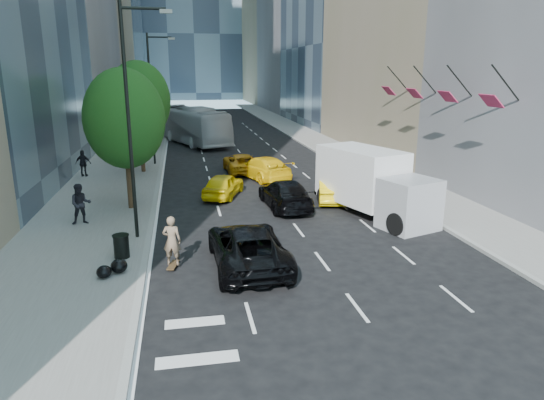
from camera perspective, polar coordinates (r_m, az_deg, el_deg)
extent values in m
plane|color=black|center=(19.49, 3.07, -7.40)|extent=(160.00, 160.00, 0.00)
cube|color=slate|center=(48.28, -16.15, 5.68)|extent=(6.00, 120.00, 0.15)
cube|color=slate|center=(50.15, 6.12, 6.52)|extent=(4.00, 120.00, 0.15)
cylinder|color=black|center=(21.72, -16.48, 8.39)|extent=(0.16, 0.16, 10.00)
cylinder|color=black|center=(21.66, -14.93, 20.97)|extent=(1.80, 0.12, 0.12)
cube|color=#99998C|center=(21.61, -12.36, 20.86)|extent=(0.50, 0.22, 0.15)
cylinder|color=black|center=(39.61, -14.04, 11.30)|extent=(0.16, 0.16, 10.00)
cylinder|color=black|center=(39.58, -13.13, 18.17)|extent=(1.80, 0.12, 0.12)
cube|color=#99998C|center=(39.56, -11.75, 18.10)|extent=(0.50, 0.22, 0.15)
cylinder|color=#2F2412|center=(27.25, -16.45, 2.32)|extent=(0.30, 0.30, 3.15)
ellipsoid|color=#113E10|center=(26.75, -16.96, 9.13)|extent=(4.20, 4.20, 5.25)
cylinder|color=#2F2412|center=(37.02, -15.04, 5.83)|extent=(0.30, 0.30, 3.38)
ellipsoid|color=#113E10|center=(36.66, -15.41, 11.22)|extent=(4.50, 4.50, 5.62)
cylinder|color=#2F2412|center=(49.91, -14.01, 7.90)|extent=(0.30, 0.30, 2.93)
ellipsoid|color=#113E10|center=(49.65, -14.23, 11.36)|extent=(3.90, 3.90, 4.88)
cylinder|color=black|center=(57.71, -12.87, 10.02)|extent=(0.14, 0.14, 5.20)
imported|color=black|center=(57.61, -12.96, 11.60)|extent=(2.48, 0.53, 1.00)
cylinder|color=black|center=(26.50, 25.76, 12.33)|extent=(1.75, 0.08, 1.75)
cube|color=#962245|center=(26.16, 24.38, 10.59)|extent=(0.64, 1.30, 0.64)
cylinder|color=black|center=(29.83, 21.19, 12.94)|extent=(1.75, 0.08, 1.75)
cube|color=#962245|center=(29.53, 19.94, 11.38)|extent=(0.64, 1.30, 0.64)
cylinder|color=black|center=(33.32, 17.54, 13.36)|extent=(1.75, 0.08, 1.75)
cube|color=#962245|center=(33.05, 16.41, 11.96)|extent=(0.64, 1.30, 0.64)
cylinder|color=black|center=(36.90, 14.58, 13.67)|extent=(1.75, 0.08, 1.75)
cube|color=#962245|center=(36.66, 13.55, 12.39)|extent=(0.64, 1.30, 0.64)
imported|color=brown|center=(19.05, -11.68, -5.09)|extent=(0.81, 0.63, 1.96)
imported|color=black|center=(18.93, -2.88, -5.46)|extent=(2.87, 5.92, 1.62)
imported|color=black|center=(26.92, 1.56, 0.72)|extent=(2.44, 5.47, 1.56)
imported|color=#DEBB0B|center=(29.39, -5.74, 1.76)|extent=(3.13, 4.56, 1.44)
imported|color=yellow|center=(28.63, 7.02, 1.41)|extent=(2.58, 4.76, 1.49)
imported|color=orange|center=(36.38, -3.64, 4.35)|extent=(2.48, 5.15, 1.41)
imported|color=yellow|center=(34.10, -1.10, 3.81)|extent=(3.86, 5.89, 1.59)
imported|color=#B5B8BB|center=(51.84, -9.45, 8.69)|extent=(7.62, 13.80, 3.77)
cube|color=silver|center=(26.50, 10.43, 2.89)|extent=(4.00, 5.47, 2.88)
cube|color=gray|center=(24.08, 15.83, -0.49)|extent=(3.01, 2.81, 2.45)
cylinder|color=black|center=(23.22, 14.49, -2.75)|extent=(0.70, 1.13, 1.07)
cylinder|color=black|center=(24.78, 18.25, -1.92)|extent=(0.70, 1.13, 1.07)
cylinder|color=black|center=(27.47, 6.23, 0.40)|extent=(0.70, 1.13, 1.07)
cylinder|color=black|center=(28.79, 9.86, 0.94)|extent=(0.70, 1.13, 1.07)
imported|color=black|center=(25.25, -21.59, -0.44)|extent=(1.09, 0.92, 2.01)
imported|color=black|center=(36.70, -21.31, 4.04)|extent=(1.15, 0.65, 1.86)
cylinder|color=black|center=(20.37, -17.30, -5.26)|extent=(0.61, 0.61, 0.91)
ellipsoid|color=black|center=(18.99, -17.56, -7.40)|extent=(0.62, 0.68, 0.52)
ellipsoid|color=black|center=(18.72, -19.16, -7.99)|extent=(0.54, 0.59, 0.46)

